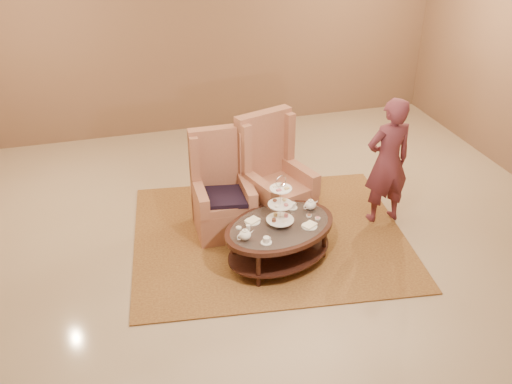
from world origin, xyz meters
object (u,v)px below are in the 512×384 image
object	(u,v)px
tea_table	(280,231)
armchair_left	(222,197)
person	(388,162)
armchair_right	(272,186)

from	to	relation	value
tea_table	armchair_left	xyz separation A→B (m)	(-0.46, 0.86, 0.02)
armchair_left	person	distance (m)	2.05
tea_table	armchair_left	distance (m)	0.97
armchair_left	armchair_right	world-z (taller)	armchair_right
tea_table	person	xyz separation A→B (m)	(1.52, 0.50, 0.41)
person	tea_table	bearing A→B (deg)	15.01
tea_table	armchair_right	bearing A→B (deg)	58.65
tea_table	person	size ratio (longest dim) A/B	0.95
armchair_right	person	distance (m)	1.43
armchair_left	tea_table	bearing A→B (deg)	-60.78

